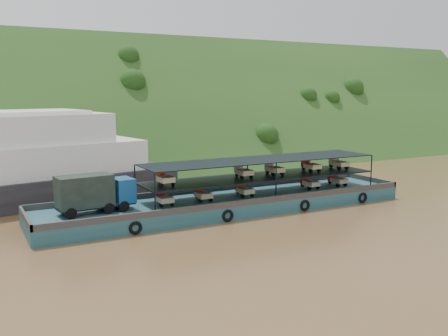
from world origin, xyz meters
name	(u,v)px	position (x,y,z in m)	size (l,w,h in m)	color
ground	(256,203)	(0.00, 0.00, 0.00)	(160.00, 160.00, 0.00)	brown
hillside	(138,159)	(0.00, 36.00, 0.00)	(140.00, 28.00, 28.00)	#1E3C16
cargo_barge	(221,200)	(-4.67, -1.50, 1.07)	(35.00, 7.18, 4.54)	#16474F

